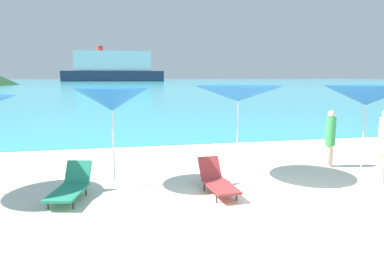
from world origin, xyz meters
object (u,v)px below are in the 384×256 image
Objects in this scene: lounge_chair_3 at (71,186)px; umbrella_1 at (112,100)px; umbrella_3 at (366,96)px; beachgoer_2 at (330,137)px; cruise_ship at (113,68)px; lounge_chair_1 at (217,180)px; umbrella_2 at (238,94)px.

umbrella_1 is at bearing 53.50° from lounge_chair_3.
umbrella_3 is 1.44× the size of beachgoer_2.
lounge_chair_1 is at bearing -85.46° from cruise_ship.
lounge_chair_1 is at bearing 63.39° from beachgoer_2.
umbrella_2 is 3.31m from beachgoer_2.
cruise_ship is at bearing 86.88° from lounge_chair_1.
beachgoer_2 reaches higher than lounge_chair_3.
lounge_chair_1 is (-4.31, -0.75, -1.83)m from umbrella_3.
lounge_chair_3 is 0.93× the size of beachgoer_2.
cruise_ship is at bearing 103.34° from lounge_chair_3.
umbrella_3 reaches higher than lounge_chair_1.
umbrella_2 is 3.47m from umbrella_3.
lounge_chair_1 is (2.28, -1.06, -1.79)m from umbrella_1.
umbrella_2 is 2.37m from lounge_chair_1.
umbrella_2 is at bearing 173.63° from umbrella_3.
umbrella_3 is 220.14m from cruise_ship.
umbrella_2 is 1.00× the size of umbrella_3.
umbrella_2 reaches higher than umbrella_3.
umbrella_2 is at bearing 24.92° from lounge_chair_3.
umbrella_3 is at bearing -2.68° from umbrella_1.
beachgoer_2 is 219.32m from cruise_ship.
beachgoer_2 is (6.16, 0.53, -1.19)m from umbrella_1.
lounge_chair_1 is 0.02× the size of cruise_ship.
lounge_chair_3 is 7.22m from beachgoer_2.
lounge_chair_1 is at bearing -127.46° from umbrella_2.
umbrella_1 is at bearing 46.09° from beachgoer_2.
umbrella_3 reaches higher than lounge_chair_3.
umbrella_2 reaches higher than beachgoer_2.
umbrella_2 reaches higher than lounge_chair_3.
beachgoer_2 is at bearing 8.51° from umbrella_2.
lounge_chair_3 is at bearing 51.66° from beachgoer_2.
umbrella_3 is 0.04× the size of cruise_ship.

